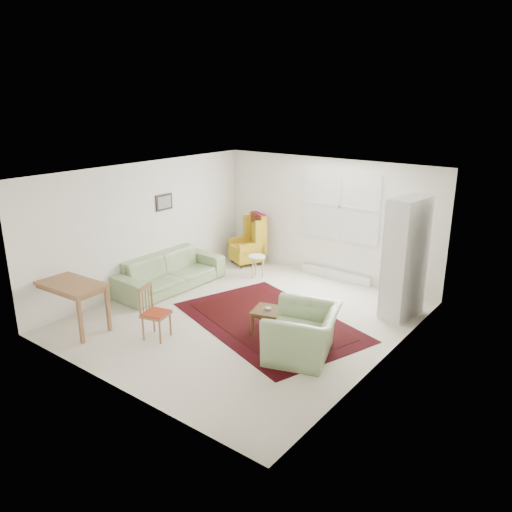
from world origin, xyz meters
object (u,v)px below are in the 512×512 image
Objects in this scene: wingback_chair at (246,239)px; desk_chair at (156,313)px; cabinet at (406,258)px; desk at (71,305)px; sofa at (169,265)px; coffee_table at (268,321)px; stool at (257,266)px; armchair at (303,328)px.

wingback_chair is 1.34× the size of desk_chair.
desk is (-4.13, -3.81, -0.64)m from cabinet.
desk is 1.48× the size of desk_chair.
sofa reaches higher than coffee_table.
armchair is at bearing -41.40° from stool.
stool is (-1.72, 1.95, 0.04)m from coffee_table.
desk_chair is at bearing -137.65° from sofa.
wingback_chair is at bearing 178.98° from cabinet.
armchair is at bearing -100.55° from sofa.
wingback_chair is at bearing 87.16° from desk.
armchair reaches higher than desk_chair.
desk_chair is (-1.28, -1.25, 0.24)m from coffee_table.
desk is at bearing -130.27° from cabinet.
desk is at bearing -85.87° from armchair.
wingback_chair is 2.40× the size of coffee_table.
cabinet reaches higher than wingback_chair.
stool is at bearing -32.47° from sofa.
armchair is 3.45m from stool.
sofa is 4.52m from cabinet.
cabinet reaches higher than stool.
stool is (0.73, -0.56, -0.34)m from wingback_chair.
wingback_chair is at bearing 142.47° from stool.
sofa is 1.11× the size of cabinet.
wingback_chair is 2.43× the size of stool.
coffee_table is at bearing -119.68° from cabinet.
desk_chair is at bearing 23.37° from desk.
sofa is at bearing 91.78° from desk.
desk_chair is (1.46, -1.65, -0.04)m from sofa.
armchair is at bearing -82.28° from desk_chair.
desk is (-3.53, -1.52, -0.04)m from armchair.
sofa is at bearing 25.87° from desk_chair.
desk_chair reaches higher than stool.
sofa is at bearing -120.64° from armchair.
sofa is at bearing -71.87° from wingback_chair.
desk_chair is (-2.14, -0.92, -0.01)m from armchair.
sofa is at bearing -123.36° from stool.
desk_chair is at bearing -135.67° from coffee_table.
stool is at bearing -172.81° from cabinet.
cabinet is 5.65m from desk.
wingback_chair reaches higher than coffee_table.
stool is 0.23× the size of cabinet.
wingback_chair is 4.37m from desk.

